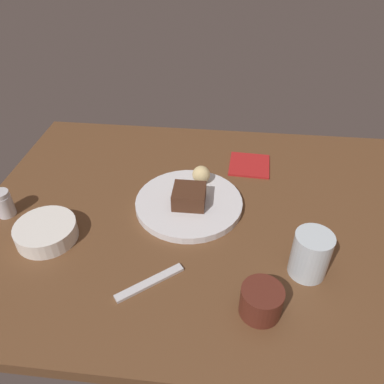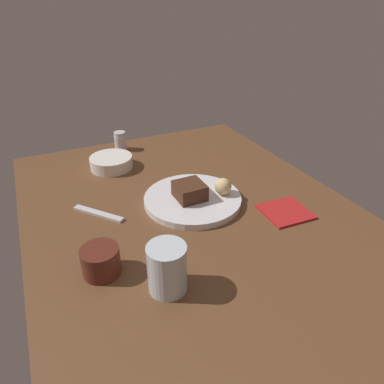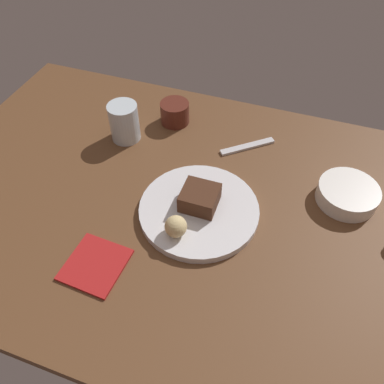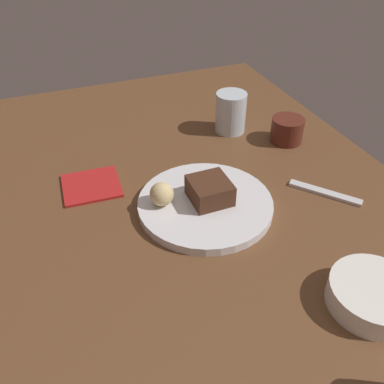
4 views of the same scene
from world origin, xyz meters
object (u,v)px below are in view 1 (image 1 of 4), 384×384
dessert_plate (189,203)px  water_glass (310,255)px  side_bowl (46,232)px  bread_roll (201,175)px  coffee_cup (261,301)px  chocolate_cake_slice (189,196)px  folded_napkin (249,165)px  salt_shaker (4,204)px  dessert_spoon (150,282)px

dessert_plate → water_glass: water_glass is taller
dessert_plate → side_bowl: 34.07cm
dessert_plate → bread_roll: 9.08cm
dessert_plate → side_bowl: size_ratio=1.95×
dessert_plate → coffee_cup: 33.42cm
chocolate_cake_slice → side_bowl: (-30.89, -13.76, -1.97)cm
chocolate_cake_slice → folded_napkin: bearing=53.9°
side_bowl → salt_shaker: bearing=152.8°
water_glass → dessert_spoon: 32.70cm
coffee_cup → salt_shaker: bearing=161.0°
chocolate_cake_slice → dessert_plate: bearing=100.8°
coffee_cup → folded_napkin: 48.73cm
chocolate_cake_slice → water_glass: water_glass is taller
chocolate_cake_slice → coffee_cup: 32.44cm
salt_shaker → water_glass: (70.66, -10.30, 1.75)cm
dessert_spoon → water_glass: bearing=152.5°
water_glass → dessert_spoon: bearing=-168.0°
dessert_plate → dessert_spoon: dessert_plate is taller
side_bowl → folded_napkin: 57.56cm
bread_roll → chocolate_cake_slice: bearing=-103.1°
water_glass → coffee_cup: 14.69cm
water_glass → dessert_spoon: water_glass is taller
chocolate_cake_slice → dessert_spoon: size_ratio=0.53×
water_glass → folded_napkin: bearing=106.6°
chocolate_cake_slice → dessert_spoon: (-5.20, -23.93, -3.60)cm
water_glass → coffee_cup: bearing=-132.9°
salt_shaker → water_glass: size_ratio=0.66×
chocolate_cake_slice → bread_roll: bearing=76.9°
water_glass → dessert_spoon: size_ratio=0.68×
dessert_plate → dessert_spoon: (-5.02, -24.89, -0.55)cm
chocolate_cake_slice → side_bowl: 33.87cm
bread_roll → water_glass: (24.32, -26.35, 0.95)cm
bread_roll → coffee_cup: bearing=-68.7°
salt_shaker → folded_napkin: 65.56cm
water_glass → coffee_cup: (-9.90, -10.66, -2.05)cm
bread_roll → dessert_spoon: size_ratio=0.31×
salt_shaker → dessert_spoon: 42.66cm
salt_shaker → water_glass: 71.43cm
water_glass → coffee_cup: size_ratio=1.28×
salt_shaker → coffee_cup: salt_shaker is taller
coffee_cup → dessert_spoon: size_ratio=0.53×
side_bowl → dessert_spoon: 27.67cm
dessert_plate → coffee_cup: (16.74, -28.85, 2.13)cm
side_bowl → coffee_cup: coffee_cup is taller
bread_roll → folded_napkin: (13.02, 11.63, -3.83)cm
dessert_spoon → coffee_cup: bearing=130.2°
bread_roll → coffee_cup: 39.74cm
dessert_plate → water_glass: (26.64, -18.18, 4.18)cm
chocolate_cake_slice → water_glass: bearing=-33.1°
salt_shaker → water_glass: bearing=-8.3°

